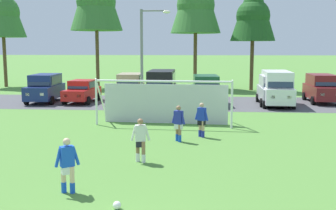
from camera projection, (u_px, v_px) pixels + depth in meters
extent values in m
plane|color=#518438|center=(162.00, 125.00, 22.64)|extent=(400.00, 400.00, 0.00)
cube|color=#4C4C51|center=(173.00, 103.00, 31.57)|extent=(52.00, 8.40, 0.01)
sphere|color=white|center=(117.00, 205.00, 10.79)|extent=(0.22, 0.22, 0.22)
sphere|color=black|center=(117.00, 205.00, 10.79)|extent=(0.08, 0.08, 0.08)
sphere|color=red|center=(119.00, 205.00, 10.79)|extent=(0.07, 0.07, 0.07)
cylinder|color=white|center=(232.00, 105.00, 21.41)|extent=(0.12, 0.12, 2.44)
cylinder|color=white|center=(96.00, 103.00, 22.42)|extent=(0.12, 0.12, 2.44)
cylinder|color=white|center=(162.00, 81.00, 21.75)|extent=(7.31, 0.55, 0.12)
cylinder|color=white|center=(232.00, 101.00, 22.27)|extent=(0.20, 1.95, 2.46)
cylinder|color=white|center=(101.00, 99.00, 23.29)|extent=(0.20, 1.95, 2.46)
cube|color=silver|center=(165.00, 104.00, 22.91)|extent=(6.94, 0.45, 2.20)
cylinder|color=beige|center=(72.00, 180.00, 11.95)|extent=(0.14, 0.14, 0.80)
cylinder|color=beige|center=(64.00, 179.00, 12.00)|extent=(0.14, 0.14, 0.80)
cylinder|color=blue|center=(72.00, 188.00, 11.99)|extent=(0.15, 0.15, 0.32)
cylinder|color=blue|center=(64.00, 187.00, 12.03)|extent=(0.15, 0.15, 0.32)
cube|color=silver|center=(68.00, 169.00, 11.93)|extent=(0.40, 0.38, 0.28)
cube|color=blue|center=(67.00, 156.00, 11.88)|extent=(0.45, 0.42, 0.60)
sphere|color=beige|center=(67.00, 142.00, 11.82)|extent=(0.22, 0.22, 0.22)
cylinder|color=blue|center=(76.00, 156.00, 11.98)|extent=(0.24, 0.21, 0.55)
cylinder|color=blue|center=(58.00, 158.00, 11.79)|extent=(0.24, 0.21, 0.55)
cylinder|color=tan|center=(203.00, 129.00, 19.37)|extent=(0.14, 0.14, 0.80)
cylinder|color=tan|center=(200.00, 128.00, 19.55)|extent=(0.14, 0.14, 0.80)
cylinder|color=#232D99|center=(203.00, 134.00, 19.40)|extent=(0.15, 0.15, 0.32)
cylinder|color=#232D99|center=(200.00, 133.00, 19.58)|extent=(0.15, 0.15, 0.32)
cube|color=black|center=(202.00, 122.00, 19.41)|extent=(0.40, 0.34, 0.28)
cube|color=#1E38B7|center=(202.00, 114.00, 19.36)|extent=(0.44, 0.37, 0.60)
sphere|color=tan|center=(202.00, 105.00, 19.30)|extent=(0.22, 0.22, 0.22)
cylinder|color=#1E38B7|center=(206.00, 115.00, 19.21)|extent=(0.25, 0.17, 0.55)
cylinder|color=#1E38B7|center=(197.00, 114.00, 19.52)|extent=(0.25, 0.17, 0.55)
cylinder|color=#936B4C|center=(180.00, 133.00, 18.45)|extent=(0.14, 0.14, 0.80)
cylinder|color=#936B4C|center=(177.00, 132.00, 18.65)|extent=(0.14, 0.14, 0.80)
cylinder|color=blue|center=(180.00, 138.00, 18.48)|extent=(0.15, 0.15, 0.32)
cylinder|color=blue|center=(177.00, 137.00, 18.68)|extent=(0.15, 0.15, 0.32)
cube|color=silver|center=(178.00, 126.00, 18.50)|extent=(0.40, 0.34, 0.28)
cube|color=#232D99|center=(179.00, 117.00, 18.45)|extent=(0.45, 0.38, 0.60)
sphere|color=#936B4C|center=(179.00, 108.00, 18.39)|extent=(0.22, 0.22, 0.22)
cylinder|color=#232D99|center=(183.00, 118.00, 18.29)|extent=(0.25, 0.18, 0.55)
cylinder|color=#232D99|center=(174.00, 117.00, 18.61)|extent=(0.25, 0.18, 0.55)
cylinder|color=#936B4C|center=(143.00, 152.00, 15.12)|extent=(0.14, 0.14, 0.80)
cylinder|color=#936B4C|center=(138.00, 151.00, 15.28)|extent=(0.14, 0.14, 0.80)
cylinder|color=white|center=(144.00, 158.00, 15.15)|extent=(0.15, 0.15, 0.32)
cylinder|color=white|center=(138.00, 157.00, 15.32)|extent=(0.15, 0.15, 0.32)
cube|color=black|center=(141.00, 143.00, 15.16)|extent=(0.38, 0.29, 0.28)
cube|color=silver|center=(140.00, 133.00, 15.10)|extent=(0.42, 0.32, 0.60)
sphere|color=#936B4C|center=(140.00, 122.00, 15.04)|extent=(0.22, 0.22, 0.22)
cylinder|color=silver|center=(147.00, 134.00, 15.10)|extent=(0.24, 0.14, 0.55)
cylinder|color=silver|center=(134.00, 133.00, 15.11)|extent=(0.24, 0.14, 0.55)
cube|color=navy|center=(45.00, 92.00, 31.77)|extent=(2.13, 4.69, 1.00)
cube|color=navy|center=(45.00, 80.00, 31.84)|extent=(1.90, 3.09, 0.84)
cube|color=#28384C|center=(39.00, 81.00, 30.44)|extent=(1.63, 0.46, 0.71)
cube|color=#28384C|center=(57.00, 80.00, 31.81)|extent=(0.17, 2.55, 0.59)
cube|color=white|center=(42.00, 94.00, 29.51)|extent=(0.28, 0.09, 0.20)
cube|color=white|center=(28.00, 94.00, 29.54)|extent=(0.28, 0.09, 0.20)
cube|color=#B21414|center=(60.00, 88.00, 33.98)|extent=(0.28, 0.09, 0.20)
cube|color=#B21414|center=(48.00, 88.00, 34.01)|extent=(0.28, 0.09, 0.20)
cylinder|color=black|center=(52.00, 100.00, 30.40)|extent=(0.27, 0.65, 0.64)
cylinder|color=black|center=(26.00, 100.00, 30.46)|extent=(0.27, 0.65, 0.64)
cylinder|color=black|center=(63.00, 96.00, 33.22)|extent=(0.27, 0.65, 0.64)
cylinder|color=black|center=(40.00, 96.00, 33.28)|extent=(0.27, 0.65, 0.64)
cube|color=red|center=(82.00, 93.00, 31.62)|extent=(2.03, 4.29, 0.76)
cube|color=red|center=(82.00, 84.00, 31.67)|extent=(1.77, 2.19, 0.64)
cube|color=#28384C|center=(78.00, 86.00, 30.72)|extent=(1.54, 0.40, 0.55)
cube|color=#28384C|center=(93.00, 84.00, 31.56)|extent=(0.14, 1.78, 0.45)
cube|color=white|center=(79.00, 96.00, 29.53)|extent=(0.28, 0.10, 0.20)
cube|color=white|center=(66.00, 96.00, 29.66)|extent=(0.28, 0.10, 0.20)
cube|color=#B21414|center=(96.00, 90.00, 33.57)|extent=(0.28, 0.10, 0.20)
cube|color=#B21414|center=(85.00, 90.00, 33.70)|extent=(0.28, 0.10, 0.20)
cylinder|color=black|center=(88.00, 101.00, 30.28)|extent=(0.27, 0.65, 0.64)
cylinder|color=black|center=(65.00, 100.00, 30.52)|extent=(0.27, 0.65, 0.64)
cylinder|color=black|center=(99.00, 97.00, 32.83)|extent=(0.27, 0.65, 0.64)
cylinder|color=black|center=(77.00, 96.00, 33.07)|extent=(0.27, 0.65, 0.64)
cube|color=tan|center=(130.00, 91.00, 32.58)|extent=(2.08, 4.67, 1.00)
cube|color=tan|center=(130.00, 79.00, 32.65)|extent=(1.86, 3.06, 0.84)
cube|color=#28384C|center=(128.00, 80.00, 31.25)|extent=(1.63, 0.44, 0.71)
cube|color=#28384C|center=(141.00, 79.00, 32.61)|extent=(0.14, 2.55, 0.59)
cube|color=white|center=(133.00, 93.00, 30.32)|extent=(0.28, 0.09, 0.20)
cube|color=white|center=(119.00, 93.00, 30.36)|extent=(0.28, 0.09, 0.20)
cube|color=#B21414|center=(140.00, 87.00, 34.79)|extent=(0.28, 0.09, 0.20)
cube|color=#B21414|center=(128.00, 87.00, 34.83)|extent=(0.28, 0.09, 0.20)
cylinder|color=black|center=(140.00, 99.00, 31.20)|extent=(0.26, 0.65, 0.64)
cylinder|color=black|center=(115.00, 99.00, 31.28)|extent=(0.26, 0.65, 0.64)
cylinder|color=black|center=(144.00, 95.00, 34.02)|extent=(0.26, 0.65, 0.64)
cylinder|color=black|center=(121.00, 95.00, 34.10)|extent=(0.26, 0.65, 0.64)
cube|color=black|center=(161.00, 93.00, 30.48)|extent=(2.01, 4.82, 1.10)
cube|color=black|center=(162.00, 78.00, 30.52)|extent=(1.85, 4.12, 1.10)
cube|color=#28384C|center=(159.00, 80.00, 28.58)|extent=(1.67, 0.48, 0.91)
cube|color=#28384C|center=(174.00, 78.00, 30.46)|extent=(0.08, 3.49, 0.77)
cube|color=white|center=(166.00, 96.00, 28.10)|extent=(0.28, 0.08, 0.20)
cube|color=white|center=(151.00, 96.00, 28.18)|extent=(0.28, 0.08, 0.20)
cube|color=#B21414|center=(171.00, 89.00, 32.76)|extent=(0.28, 0.08, 0.20)
cube|color=#B21414|center=(157.00, 89.00, 32.84)|extent=(0.28, 0.08, 0.20)
cylinder|color=black|center=(173.00, 103.00, 29.02)|extent=(0.25, 0.64, 0.64)
cylinder|color=black|center=(146.00, 103.00, 29.15)|extent=(0.25, 0.64, 0.64)
cylinder|color=black|center=(176.00, 98.00, 31.96)|extent=(0.25, 0.64, 0.64)
cylinder|color=black|center=(151.00, 98.00, 32.09)|extent=(0.25, 0.64, 0.64)
cube|color=#194C2D|center=(206.00, 94.00, 30.47)|extent=(2.17, 4.70, 1.00)
cube|color=#194C2D|center=(206.00, 81.00, 30.54)|extent=(1.92, 3.10, 0.84)
cube|color=#28384C|center=(207.00, 83.00, 29.14)|extent=(1.63, 0.47, 0.71)
cube|color=#28384C|center=(218.00, 81.00, 30.52)|extent=(0.19, 2.55, 0.59)
cube|color=white|center=(216.00, 97.00, 28.21)|extent=(0.28, 0.10, 0.20)
cube|color=white|center=(201.00, 96.00, 28.24)|extent=(0.28, 0.10, 0.20)
cube|color=#B21414|center=(210.00, 90.00, 32.69)|extent=(0.28, 0.10, 0.20)
cube|color=#B21414|center=(197.00, 90.00, 32.71)|extent=(0.28, 0.10, 0.20)
cylinder|color=black|center=(221.00, 103.00, 29.11)|extent=(0.28, 0.65, 0.64)
cylinder|color=black|center=(194.00, 103.00, 29.15)|extent=(0.28, 0.65, 0.64)
cylinder|color=black|center=(217.00, 98.00, 31.93)|extent=(0.28, 0.65, 0.64)
cylinder|color=black|center=(192.00, 98.00, 31.97)|extent=(0.28, 0.65, 0.64)
cube|color=#B2B2BC|center=(273.00, 94.00, 30.40)|extent=(2.04, 4.66, 1.00)
cube|color=#B2B2BC|center=(273.00, 81.00, 30.47)|extent=(1.84, 3.05, 0.84)
cube|color=#28384C|center=(276.00, 83.00, 29.08)|extent=(1.63, 0.43, 0.71)
cube|color=#28384C|center=(285.00, 81.00, 30.37)|extent=(0.12, 2.55, 0.59)
cube|color=white|center=(285.00, 97.00, 28.11)|extent=(0.28, 0.09, 0.20)
cube|color=white|center=(270.00, 96.00, 28.23)|extent=(0.28, 0.09, 0.20)
cube|color=#B21414|center=(276.00, 90.00, 32.56)|extent=(0.28, 0.09, 0.20)
cube|color=#B21414|center=(262.00, 90.00, 32.68)|extent=(0.28, 0.09, 0.20)
cylinder|color=black|center=(289.00, 103.00, 28.96)|extent=(0.26, 0.65, 0.64)
cylinder|color=black|center=(262.00, 103.00, 29.18)|extent=(0.26, 0.65, 0.64)
cylinder|color=black|center=(283.00, 98.00, 31.77)|extent=(0.26, 0.65, 0.64)
cylinder|color=black|center=(258.00, 98.00, 31.98)|extent=(0.26, 0.65, 0.64)
cube|color=silver|center=(276.00, 94.00, 29.75)|extent=(2.19, 4.89, 1.10)
cube|color=silver|center=(277.00, 79.00, 29.79)|extent=(2.00, 4.18, 1.10)
cube|color=#28384C|center=(281.00, 81.00, 27.86)|extent=(1.69, 0.54, 0.91)
cube|color=#28384C|center=(290.00, 79.00, 29.68)|extent=(0.21, 3.48, 0.77)
cube|color=white|center=(289.00, 97.00, 27.36)|extent=(0.28, 0.09, 0.20)
cube|color=white|center=(273.00, 97.00, 27.49)|extent=(0.28, 0.09, 0.20)
cube|color=#B21414|center=(280.00, 90.00, 31.99)|extent=(0.28, 0.09, 0.20)
cube|color=#B21414|center=(266.00, 90.00, 32.13)|extent=(0.28, 0.09, 0.20)
cylinder|color=black|center=(294.00, 105.00, 28.24)|extent=(0.27, 0.65, 0.64)
cylinder|color=black|center=(265.00, 104.00, 28.49)|extent=(0.27, 0.65, 0.64)
cylinder|color=black|center=(287.00, 99.00, 31.16)|extent=(0.27, 0.65, 0.64)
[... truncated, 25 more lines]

